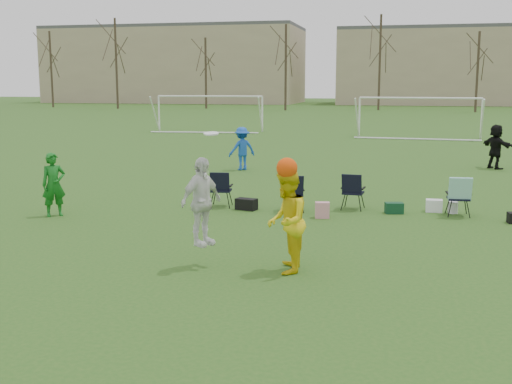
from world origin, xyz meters
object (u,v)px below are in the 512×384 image
(fielder_green_near, at_px, (54,185))
(goal_left, at_px, (210,103))
(fielder_blue, at_px, (242,149))
(goal_mid, at_px, (419,106))
(fielder_black, at_px, (496,147))
(center_contest, at_px, (258,213))

(fielder_green_near, height_order, goal_left, goal_left)
(fielder_blue, height_order, goal_mid, goal_mid)
(fielder_green_near, bearing_deg, fielder_blue, 33.30)
(fielder_blue, xyz_separation_m, fielder_black, (9.55, 2.57, 0.04))
(fielder_black, relative_size, goal_left, 0.23)
(fielder_green_near, xyz_separation_m, center_contest, (6.04, -3.49, 0.24))
(fielder_green_near, distance_m, center_contest, 6.98)
(center_contest, relative_size, goal_mid, 0.33)
(goal_left, bearing_deg, fielder_black, -49.65)
(fielder_blue, xyz_separation_m, center_contest, (3.56, -12.94, 0.22))
(fielder_black, distance_m, center_contest, 16.63)
(fielder_green_near, height_order, fielder_black, fielder_black)
(center_contest, relative_size, goal_left, 0.33)
(fielder_black, relative_size, goal_mid, 0.23)
(fielder_black, bearing_deg, goal_left, 9.32)
(fielder_black, distance_m, goal_mid, 14.72)
(goal_left, bearing_deg, goal_mid, -13.13)
(fielder_green_near, relative_size, goal_mid, 0.22)
(center_contest, height_order, goal_left, center_contest)
(fielder_blue, bearing_deg, goal_left, -108.16)
(goal_mid, bearing_deg, goal_left, 175.87)
(fielder_green_near, distance_m, goal_left, 28.86)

